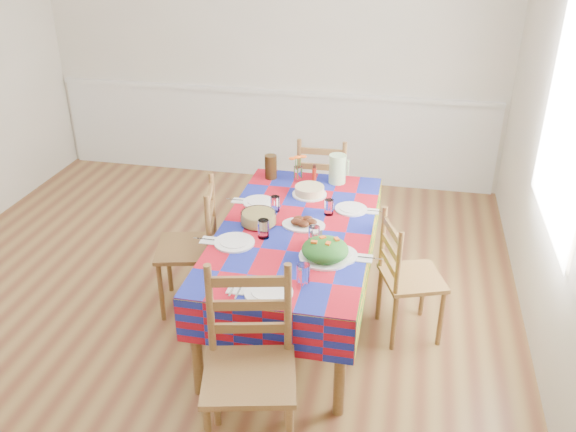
{
  "coord_description": "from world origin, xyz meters",
  "views": [
    {
      "loc": [
        1.36,
        -3.24,
        2.54
      ],
      "look_at": [
        0.67,
        0.07,
        0.8
      ],
      "focal_mm": 38.0,
      "sensor_mm": 36.0,
      "label": 1
    }
  ],
  "objects_px": {
    "chair_near": "(249,369)",
    "chair_left": "(193,248)",
    "green_pitcher": "(337,169)",
    "dining_table": "(296,238)",
    "chair_right": "(406,278)",
    "meat_platter": "(304,223)",
    "tea_pitcher": "(271,167)",
    "chair_far": "(323,190)"
  },
  "relations": [
    {
      "from": "meat_platter",
      "to": "chair_left",
      "type": "distance_m",
      "value": 0.8
    },
    {
      "from": "chair_near",
      "to": "chair_right",
      "type": "relative_size",
      "value": 1.18
    },
    {
      "from": "green_pitcher",
      "to": "chair_left",
      "type": "bearing_deg",
      "value": -139.46
    },
    {
      "from": "green_pitcher",
      "to": "dining_table",
      "type": "bearing_deg",
      "value": -101.93
    },
    {
      "from": "meat_platter",
      "to": "chair_near",
      "type": "relative_size",
      "value": 0.28
    },
    {
      "from": "chair_right",
      "to": "tea_pitcher",
      "type": "bearing_deg",
      "value": 34.16
    },
    {
      "from": "dining_table",
      "to": "meat_platter",
      "type": "height_order",
      "value": "meat_platter"
    },
    {
      "from": "tea_pitcher",
      "to": "chair_right",
      "type": "bearing_deg",
      "value": -35.37
    },
    {
      "from": "chair_near",
      "to": "chair_right",
      "type": "distance_m",
      "value": 1.33
    },
    {
      "from": "tea_pitcher",
      "to": "chair_far",
      "type": "bearing_deg",
      "value": 49.24
    },
    {
      "from": "chair_near",
      "to": "chair_left",
      "type": "bearing_deg",
      "value": 108.85
    },
    {
      "from": "tea_pitcher",
      "to": "chair_right",
      "type": "xyz_separation_m",
      "value": [
        1.06,
        -0.75,
        -0.37
      ]
    },
    {
      "from": "meat_platter",
      "to": "chair_near",
      "type": "xyz_separation_m",
      "value": [
        -0.05,
        -1.16,
        -0.22
      ]
    },
    {
      "from": "green_pitcher",
      "to": "chair_far",
      "type": "relative_size",
      "value": 0.23
    },
    {
      "from": "dining_table",
      "to": "meat_platter",
      "type": "xyz_separation_m",
      "value": [
        0.04,
        0.03,
        0.1
      ]
    },
    {
      "from": "green_pitcher",
      "to": "chair_right",
      "type": "relative_size",
      "value": 0.25
    },
    {
      "from": "meat_platter",
      "to": "chair_near",
      "type": "height_order",
      "value": "chair_near"
    },
    {
      "from": "meat_platter",
      "to": "green_pitcher",
      "type": "bearing_deg",
      "value": 80.8
    },
    {
      "from": "dining_table",
      "to": "green_pitcher",
      "type": "relative_size",
      "value": 8.35
    },
    {
      "from": "chair_near",
      "to": "meat_platter",
      "type": "bearing_deg",
      "value": 74.44
    },
    {
      "from": "chair_far",
      "to": "chair_left",
      "type": "distance_m",
      "value": 1.33
    },
    {
      "from": "tea_pitcher",
      "to": "chair_near",
      "type": "xyz_separation_m",
      "value": [
        0.33,
        -1.86,
        -0.29
      ]
    },
    {
      "from": "chair_left",
      "to": "chair_right",
      "type": "relative_size",
      "value": 1.09
    },
    {
      "from": "chair_left",
      "to": "green_pitcher",
      "type": "bearing_deg",
      "value": 117.05
    },
    {
      "from": "chair_left",
      "to": "chair_right",
      "type": "bearing_deg",
      "value": 75.56
    },
    {
      "from": "chair_far",
      "to": "chair_right",
      "type": "xyz_separation_m",
      "value": [
        0.72,
        -1.14,
        -0.04
      ]
    },
    {
      "from": "tea_pitcher",
      "to": "chair_far",
      "type": "relative_size",
      "value": 0.2
    },
    {
      "from": "chair_right",
      "to": "green_pitcher",
      "type": "bearing_deg",
      "value": 15.44
    },
    {
      "from": "dining_table",
      "to": "green_pitcher",
      "type": "height_order",
      "value": "green_pitcher"
    },
    {
      "from": "chair_near",
      "to": "chair_left",
      "type": "xyz_separation_m",
      "value": [
        -0.7,
        1.14,
        -0.04
      ]
    },
    {
      "from": "dining_table",
      "to": "chair_left",
      "type": "distance_m",
      "value": 0.73
    },
    {
      "from": "tea_pitcher",
      "to": "chair_right",
      "type": "height_order",
      "value": "tea_pitcher"
    },
    {
      "from": "dining_table",
      "to": "meat_platter",
      "type": "distance_m",
      "value": 0.11
    },
    {
      "from": "dining_table",
      "to": "chair_near",
      "type": "height_order",
      "value": "chair_near"
    },
    {
      "from": "tea_pitcher",
      "to": "chair_near",
      "type": "relative_size",
      "value": 0.18
    },
    {
      "from": "dining_table",
      "to": "chair_near",
      "type": "xyz_separation_m",
      "value": [
        -0.01,
        -1.13,
        -0.12
      ]
    },
    {
      "from": "chair_near",
      "to": "chair_left",
      "type": "height_order",
      "value": "chair_near"
    },
    {
      "from": "chair_near",
      "to": "chair_right",
      "type": "height_order",
      "value": "chair_near"
    },
    {
      "from": "chair_right",
      "to": "meat_platter",
      "type": "bearing_deg",
      "value": 65.68
    },
    {
      "from": "dining_table",
      "to": "chair_right",
      "type": "distance_m",
      "value": 0.75
    },
    {
      "from": "dining_table",
      "to": "tea_pitcher",
      "type": "relative_size",
      "value": 9.91
    },
    {
      "from": "green_pitcher",
      "to": "chair_far",
      "type": "xyz_separation_m",
      "value": [
        -0.16,
        0.37,
        -0.35
      ]
    }
  ]
}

